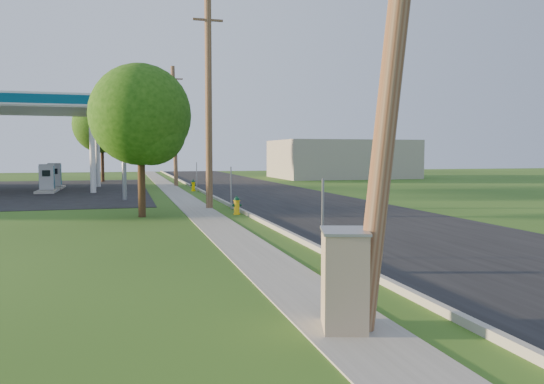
% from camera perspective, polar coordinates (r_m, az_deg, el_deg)
% --- Properties ---
extents(ground_plane, '(140.00, 140.00, 0.00)m').
position_cam_1_polar(ground_plane, '(9.50, 13.27, -11.89)').
color(ground_plane, '#264715').
rests_on(ground_plane, ground).
extents(road, '(8.00, 120.00, 0.02)m').
position_cam_1_polar(road, '(20.25, 10.84, -3.28)').
color(road, black).
rests_on(road, ground).
extents(curb, '(0.15, 120.00, 0.15)m').
position_cam_1_polar(curb, '(18.83, -0.16, -3.57)').
color(curb, '#9B998E').
rests_on(curb, ground).
extents(sidewalk, '(1.50, 120.00, 0.03)m').
position_cam_1_polar(sidewalk, '(18.46, -5.42, -3.93)').
color(sidewalk, gray).
rests_on(sidewalk, ground).
extents(utility_pole_near, '(1.40, 0.32, 9.48)m').
position_cam_1_polar(utility_pole_near, '(8.27, 13.52, 19.44)').
color(utility_pole_near, brown).
rests_on(utility_pole_near, ground).
extents(utility_pole_mid, '(1.40, 0.32, 9.80)m').
position_cam_1_polar(utility_pole_mid, '(25.39, -6.83, 9.44)').
color(utility_pole_mid, brown).
rests_on(utility_pole_mid, ground).
extents(utility_pole_far, '(1.40, 0.32, 9.50)m').
position_cam_1_polar(utility_pole_far, '(43.22, -10.45, 7.01)').
color(utility_pole_far, brown).
rests_on(utility_pole_far, ground).
extents(sign_post_near, '(0.05, 0.04, 2.00)m').
position_cam_1_polar(sign_post_near, '(13.16, 5.48, -2.88)').
color(sign_post_near, gray).
rests_on(sign_post_near, ground).
extents(sign_post_mid, '(0.05, 0.04, 2.00)m').
position_cam_1_polar(sign_post_mid, '(24.50, -4.43, 0.39)').
color(sign_post_mid, gray).
rests_on(sign_post_mid, ground).
extents(sign_post_far, '(0.05, 0.04, 2.00)m').
position_cam_1_polar(sign_post_far, '(36.53, -8.10, 1.60)').
color(sign_post_far, gray).
rests_on(sign_post_far, ground).
extents(fuel_pump_ne, '(1.20, 3.20, 1.90)m').
position_cam_1_polar(fuel_pump_ne, '(38.38, -23.05, 1.02)').
color(fuel_pump_ne, '#9B998E').
rests_on(fuel_pump_ne, ground).
extents(fuel_pump_se, '(1.20, 3.20, 1.90)m').
position_cam_1_polar(fuel_pump_se, '(42.34, -22.34, 1.30)').
color(fuel_pump_se, '#9B998E').
rests_on(fuel_pump_se, ground).
extents(price_pylon, '(0.34, 2.04, 6.85)m').
position_cam_1_polar(price_pylon, '(30.62, -15.75, 9.31)').
color(price_pylon, gray).
rests_on(price_pylon, ground).
extents(distant_building, '(14.00, 10.00, 4.00)m').
position_cam_1_polar(distant_building, '(57.55, 7.48, 3.53)').
color(distant_building, '#9E9887').
rests_on(distant_building, ground).
extents(tree_verge, '(4.12, 4.12, 6.24)m').
position_cam_1_polar(tree_verge, '(22.28, -13.71, 7.67)').
color(tree_verge, '#352215').
rests_on(tree_verge, ground).
extents(tree_lot, '(5.16, 5.16, 7.82)m').
position_cam_1_polar(tree_lot, '(50.92, -17.75, 6.71)').
color(tree_lot, '#352215').
rests_on(tree_lot, ground).
extents(hydrant_near, '(0.39, 0.35, 0.75)m').
position_cam_1_polar(hydrant_near, '(11.67, 6.76, -6.95)').
color(hydrant_near, '#E9C803').
rests_on(hydrant_near, ground).
extents(hydrant_mid, '(0.41, 0.36, 0.80)m').
position_cam_1_polar(hydrant_mid, '(22.68, -3.81, -1.45)').
color(hydrant_mid, yellow).
rests_on(hydrant_mid, ground).
extents(hydrant_far, '(0.41, 0.37, 0.81)m').
position_cam_1_polar(hydrant_far, '(37.09, -8.46, 0.71)').
color(hydrant_far, '#F7D000').
rests_on(hydrant_far, ground).
extents(utility_cabinet, '(0.89, 1.03, 1.50)m').
position_cam_1_polar(utility_cabinet, '(7.98, 7.77, -9.34)').
color(utility_cabinet, gray).
rests_on(utility_cabinet, ground).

